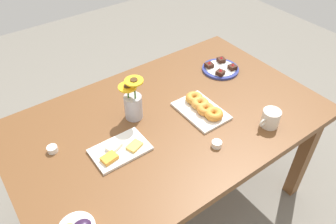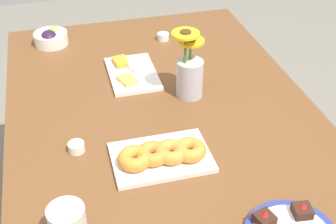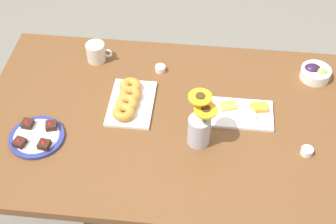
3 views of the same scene
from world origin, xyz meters
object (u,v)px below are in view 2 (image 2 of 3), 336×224
dining_table (168,143)px  jam_cup_berry (76,147)px  flower_vase (189,74)px  coffee_mug (67,222)px  cheese_platter (131,72)px  grape_bowl (51,38)px  croissant_platter (162,155)px  jam_cup_honey (163,36)px

dining_table → jam_cup_berry: jam_cup_berry is taller
dining_table → flower_vase: 0.24m
dining_table → flower_vase: size_ratio=6.56×
coffee_mug → jam_cup_berry: size_ratio=2.58×
dining_table → cheese_platter: bearing=10.0°
dining_table → grape_bowl: size_ratio=11.80×
cheese_platter → jam_cup_berry: 0.45m
croissant_platter → dining_table: bearing=-20.1°
jam_cup_berry → jam_cup_honey: bearing=-33.6°
grape_bowl → cheese_platter: 0.42m
cheese_platter → flower_vase: size_ratio=1.07×
grape_bowl → jam_cup_berry: grape_bowl is taller
grape_bowl → flower_vase: bearing=-139.2°
grape_bowl → cheese_platter: (-0.32, -0.27, -0.02)m
grape_bowl → cheese_platter: grape_bowl is taller
croissant_platter → jam_cup_berry: croissant_platter is taller
cheese_platter → jam_cup_berry: bearing=148.2°
croissant_platter → flower_vase: flower_vase is taller
dining_table → coffee_mug: size_ratio=12.90×
coffee_mug → jam_cup_honey: bearing=-26.4°
coffee_mug → cheese_platter: bearing=-22.3°
grape_bowl → croissant_platter: size_ratio=0.48×
dining_table → cheese_platter: 0.33m
coffee_mug → cheese_platter: (0.69, -0.28, -0.04)m
dining_table → jam_cup_honey: size_ratio=33.33×
coffee_mug → croissant_platter: bearing=-53.9°
jam_cup_honey → jam_cup_berry: size_ratio=1.00×
cheese_platter → croissant_platter: size_ratio=0.92×
grape_bowl → flower_vase: size_ratio=0.56×
coffee_mug → jam_cup_honey: 1.05m
grape_bowl → jam_cup_honey: 0.46m
dining_table → cheese_platter: size_ratio=6.15×
grape_bowl → coffee_mug: bearing=179.1°
jam_cup_honey → jam_cup_berry: (-0.63, 0.42, 0.00)m
coffee_mug → cheese_platter: 0.75m
grape_bowl → jam_cup_berry: 0.71m
cheese_platter → jam_cup_honey: size_ratio=5.42×
grape_bowl → flower_vase: flower_vase is taller
croissant_platter → jam_cup_honey: (0.74, -0.19, -0.01)m
dining_table → croissant_platter: bearing=159.9°
croissant_platter → jam_cup_berry: 0.25m
coffee_mug → jam_cup_honey: coffee_mug is taller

